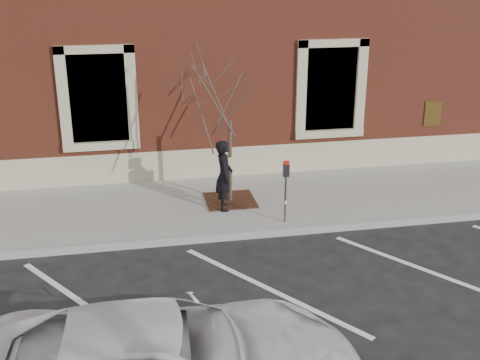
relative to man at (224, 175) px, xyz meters
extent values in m
plane|color=#28282B|center=(0.24, -1.30, -0.98)|extent=(120.00, 120.00, 0.00)
cube|color=#9A9891|center=(0.24, 0.45, -0.90)|extent=(40.00, 3.50, 0.15)
cube|color=#9E9E99|center=(0.24, -1.35, -0.90)|extent=(40.00, 0.12, 0.15)
cube|color=brown|center=(0.24, 6.45, 3.02)|extent=(40.00, 8.50, 8.00)
cube|color=#B5AB8A|center=(0.24, 2.23, -0.43)|extent=(40.00, 0.06, 0.80)
cube|color=black|center=(-2.76, 2.35, 1.42)|extent=(1.40, 0.30, 2.20)
cube|color=#B5AB8A|center=(-2.76, 2.18, 0.22)|extent=(1.90, 0.20, 0.20)
cube|color=black|center=(3.24, 2.35, 1.42)|extent=(1.40, 0.30, 2.20)
cube|color=#B5AB8A|center=(3.24, 2.18, 0.22)|extent=(1.90, 0.20, 0.20)
imported|color=black|center=(0.00, 0.00, 0.00)|extent=(0.47, 0.65, 1.65)
cylinder|color=#595B60|center=(1.19, -0.99, -0.29)|extent=(0.05, 0.05, 1.07)
cube|color=black|center=(1.19, -0.99, 0.39)|extent=(0.13, 0.10, 0.28)
cube|color=red|center=(1.19, -0.99, 0.56)|extent=(0.12, 0.09, 0.06)
cube|color=white|center=(1.19, -1.04, -0.34)|extent=(0.05, 0.00, 0.08)
cube|color=#441F15|center=(0.22, 0.45, -0.81)|extent=(1.17, 1.17, 0.03)
cylinder|color=brown|center=(0.22, 0.45, 0.17)|extent=(0.09, 0.09, 1.99)
camera|label=1|loc=(-2.09, -12.77, 4.66)|focal=45.00mm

